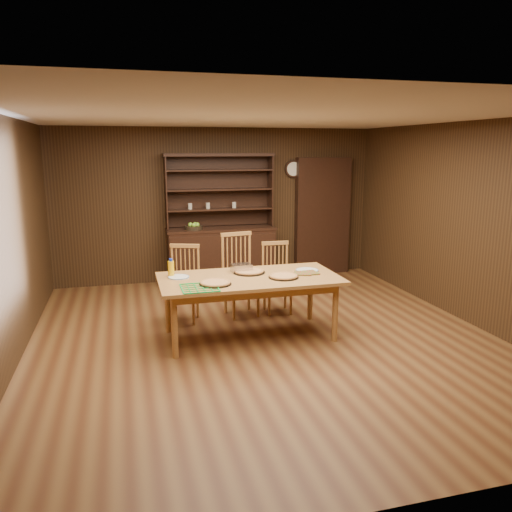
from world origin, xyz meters
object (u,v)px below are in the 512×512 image
object	(u,v)px
chair_center	(239,271)
chair_right	(276,275)
juice_bottle	(171,268)
china_hutch	(221,248)
chair_left	(184,281)
dining_table	(249,283)

from	to	relation	value
chair_center	chair_right	world-z (taller)	chair_center
chair_right	juice_bottle	xyz separation A→B (m)	(-1.51, -0.60, 0.33)
china_hutch	chair_center	bearing A→B (deg)	-92.80
juice_bottle	china_hutch	bearing A→B (deg)	65.69
chair_left	china_hutch	bearing A→B (deg)	83.77
chair_left	chair_center	size ratio (longest dim) A/B	0.90
chair_left	chair_center	distance (m)	0.77
china_hutch	dining_table	bearing A→B (deg)	-93.65
china_hutch	dining_table	size ratio (longest dim) A/B	1.02
china_hutch	chair_right	bearing A→B (deg)	-75.86
china_hutch	juice_bottle	distance (m)	2.60
dining_table	chair_right	bearing A→B (deg)	54.75
china_hutch	chair_right	size ratio (longest dim) A/B	2.21
chair_center	dining_table	bearing A→B (deg)	-103.54
chair_center	chair_right	distance (m)	0.54
chair_right	juice_bottle	size ratio (longest dim) A/B	4.52
china_hutch	chair_right	xyz separation A→B (m)	(0.44, -1.76, -0.08)
china_hutch	chair_center	distance (m)	1.73
chair_center	chair_right	size ratio (longest dim) A/B	1.15
dining_table	chair_left	xyz separation A→B (m)	(-0.68, 0.84, -0.14)
chair_left	chair_right	world-z (taller)	chair_left
dining_table	chair_right	xyz separation A→B (m)	(0.61, 0.86, -0.16)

